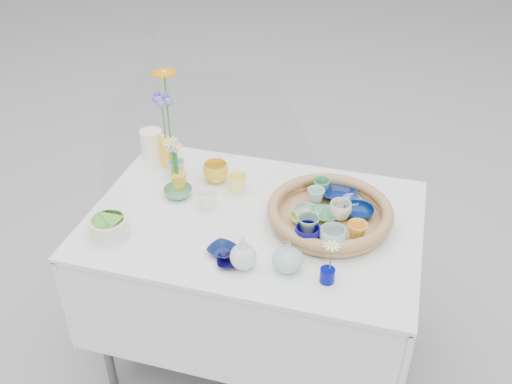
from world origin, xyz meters
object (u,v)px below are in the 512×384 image
(display_table, at_px, (255,350))
(bud_vase_seafoam, at_px, (288,256))
(tall_vase_yellow, at_px, (168,152))
(wicker_tray, at_px, (330,214))

(display_table, distance_m, bud_vase_seafoam, 0.88)
(bud_vase_seafoam, bearing_deg, tall_vase_yellow, 141.78)
(display_table, xyz_separation_m, wicker_tray, (0.28, 0.05, 0.80))
(tall_vase_yellow, bearing_deg, bud_vase_seafoam, -38.22)
(display_table, bearing_deg, tall_vase_yellow, 150.31)
(bud_vase_seafoam, bearing_deg, wicker_tray, 72.56)
(display_table, height_order, wicker_tray, wicker_tray)
(tall_vase_yellow, bearing_deg, display_table, -29.69)
(wicker_tray, distance_m, bud_vase_seafoam, 0.31)
(wicker_tray, bearing_deg, tall_vase_yellow, 163.84)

